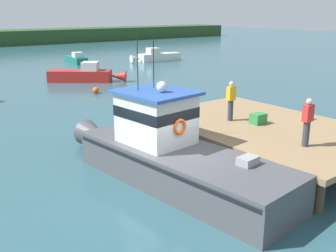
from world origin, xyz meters
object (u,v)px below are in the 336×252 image
(moored_boat_near_channel, at_px, (85,75))
(moored_boat_off_the_point, at_px, (156,57))
(main_fishing_boat, at_px, (169,152))
(deckhand_by_the_boat, at_px, (231,100))
(crate_stack_near_edge, at_px, (258,119))
(moored_boat_outer_mooring, at_px, (77,59))
(mooring_buoy_outer, at_px, (96,90))
(deckhand_further_back, at_px, (307,121))
(bait_bucket, at_px, (306,116))

(moored_boat_near_channel, bearing_deg, moored_boat_off_the_point, 30.75)
(main_fishing_boat, relative_size, deckhand_by_the_boat, 6.10)
(crate_stack_near_edge, xyz_separation_m, moored_boat_off_the_point, (14.49, 27.08, -0.88))
(main_fishing_boat, xyz_separation_m, moored_boat_near_channel, (6.54, 19.70, -0.46))
(deckhand_by_the_boat, xyz_separation_m, moored_boat_outer_mooring, (7.02, 29.94, -1.63))
(moored_boat_near_channel, bearing_deg, mooring_buoy_outer, -108.29)
(moored_boat_off_the_point, bearing_deg, mooring_buoy_outer, -138.90)
(crate_stack_near_edge, relative_size, moored_boat_outer_mooring, 0.12)
(main_fishing_boat, xyz_separation_m, crate_stack_near_edge, (4.54, 0.05, 0.40))
(deckhand_further_back, bearing_deg, bait_bucket, 33.36)
(crate_stack_near_edge, height_order, moored_boat_near_channel, crate_stack_near_edge)
(main_fishing_boat, xyz_separation_m, moored_boat_off_the_point, (19.03, 27.13, -0.48))
(mooring_buoy_outer, bearing_deg, moored_boat_outer_mooring, 69.37)
(main_fishing_boat, relative_size, moored_boat_outer_mooring, 2.01)
(moored_boat_near_channel, distance_m, mooring_buoy_outer, 5.14)
(crate_stack_near_edge, bearing_deg, main_fishing_boat, -179.33)
(main_fishing_boat, bearing_deg, mooring_buoy_outer, 71.60)
(mooring_buoy_outer, bearing_deg, moored_boat_off_the_point, 41.10)
(main_fishing_boat, relative_size, moored_boat_near_channel, 1.76)
(deckhand_by_the_boat, bearing_deg, mooring_buoy_outer, 86.14)
(crate_stack_near_edge, xyz_separation_m, moored_boat_outer_mooring, (6.49, 30.96, -0.98))
(main_fishing_boat, bearing_deg, crate_stack_near_edge, 0.67)
(bait_bucket, relative_size, mooring_buoy_outer, 0.77)
(deckhand_further_back, bearing_deg, main_fishing_boat, 143.47)
(moored_boat_off_the_point, bearing_deg, main_fishing_boat, -125.05)
(deckhand_by_the_boat, relative_size, deckhand_further_back, 1.00)
(deckhand_by_the_boat, distance_m, moored_boat_off_the_point, 30.12)
(moored_boat_outer_mooring, xyz_separation_m, moored_boat_near_channel, (-4.48, -11.31, 0.12))
(deckhand_by_the_boat, distance_m, moored_boat_outer_mooring, 30.79)
(deckhand_further_back, distance_m, mooring_buoy_outer, 17.68)
(bait_bucket, height_order, deckhand_further_back, deckhand_further_back)
(deckhand_further_back, xyz_separation_m, mooring_buoy_outer, (1.28, 17.54, -1.84))
(moored_boat_near_channel, bearing_deg, crate_stack_near_edge, -95.83)
(bait_bucket, xyz_separation_m, moored_boat_outer_mooring, (4.40, 31.77, -0.94))
(crate_stack_near_edge, bearing_deg, bait_bucket, -21.09)
(deckhand_by_the_boat, bearing_deg, crate_stack_near_edge, -62.57)
(main_fishing_boat, distance_m, moored_boat_near_channel, 20.77)
(deckhand_further_back, relative_size, moored_boat_outer_mooring, 0.33)
(deckhand_by_the_boat, relative_size, moored_boat_near_channel, 0.29)
(bait_bucket, height_order, moored_boat_off_the_point, bait_bucket)
(deckhand_by_the_boat, height_order, moored_boat_off_the_point, deckhand_by_the_boat)
(moored_boat_off_the_point, height_order, mooring_buoy_outer, moored_boat_off_the_point)
(moored_boat_near_channel, xyz_separation_m, mooring_buoy_outer, (-1.61, -4.87, -0.33))
(mooring_buoy_outer, bearing_deg, bait_bucket, -83.81)
(main_fishing_boat, distance_m, moored_boat_off_the_point, 33.15)
(bait_bucket, relative_size, moored_boat_near_channel, 0.06)
(main_fishing_boat, bearing_deg, moored_boat_off_the_point, 54.95)
(main_fishing_boat, relative_size, deckhand_further_back, 6.10)
(bait_bucket, relative_size, deckhand_by_the_boat, 0.21)
(crate_stack_near_edge, distance_m, moored_boat_outer_mooring, 31.65)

